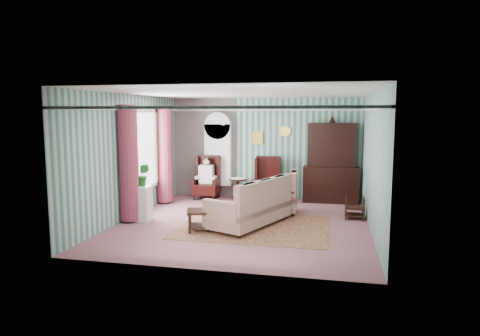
% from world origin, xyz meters
% --- Properties ---
extents(floor, '(6.00, 6.00, 0.00)m').
position_xyz_m(floor, '(0.00, 0.00, 0.00)').
color(floor, '#95565A').
rests_on(floor, ground).
extents(room_shell, '(5.53, 6.02, 2.91)m').
position_xyz_m(room_shell, '(-0.62, 0.18, 2.01)').
color(room_shell, '#3C6E63').
rests_on(room_shell, ground).
extents(bookcase, '(0.80, 0.28, 2.24)m').
position_xyz_m(bookcase, '(-1.35, 2.84, 1.12)').
color(bookcase, silver).
rests_on(bookcase, floor).
extents(dresser_hutch, '(1.50, 0.56, 2.36)m').
position_xyz_m(dresser_hutch, '(1.90, 2.72, 1.18)').
color(dresser_hutch, black).
rests_on(dresser_hutch, floor).
extents(wingback_left, '(0.76, 0.80, 1.25)m').
position_xyz_m(wingback_left, '(-1.60, 2.45, 0.62)').
color(wingback_left, black).
rests_on(wingback_left, floor).
extents(wingback_right, '(0.76, 0.80, 1.25)m').
position_xyz_m(wingback_right, '(0.15, 2.45, 0.62)').
color(wingback_right, black).
rests_on(wingback_right, floor).
extents(seated_woman, '(0.44, 0.40, 1.18)m').
position_xyz_m(seated_woman, '(-1.60, 2.45, 0.59)').
color(seated_woman, silver).
rests_on(seated_woman, floor).
extents(round_side_table, '(0.50, 0.50, 0.60)m').
position_xyz_m(round_side_table, '(-0.70, 2.60, 0.30)').
color(round_side_table, black).
rests_on(round_side_table, floor).
extents(nest_table, '(0.45, 0.38, 0.54)m').
position_xyz_m(nest_table, '(2.47, 0.90, 0.27)').
color(nest_table, black).
rests_on(nest_table, floor).
extents(plant_stand, '(0.55, 0.35, 0.80)m').
position_xyz_m(plant_stand, '(-2.40, -0.30, 0.40)').
color(plant_stand, white).
rests_on(plant_stand, floor).
extents(rug, '(3.20, 2.60, 0.01)m').
position_xyz_m(rug, '(0.30, -0.30, 0.01)').
color(rug, '#541C21').
rests_on(rug, floor).
extents(sofa, '(1.73, 2.36, 0.97)m').
position_xyz_m(sofa, '(0.17, -0.20, 0.48)').
color(sofa, beige).
rests_on(sofa, floor).
extents(floral_armchair, '(0.83, 0.91, 0.93)m').
position_xyz_m(floral_armchair, '(0.70, 1.09, 0.47)').
color(floral_armchair, beige).
rests_on(floral_armchair, floor).
extents(coffee_table, '(1.06, 0.81, 0.45)m').
position_xyz_m(coffee_table, '(-0.56, -0.79, 0.23)').
color(coffee_table, black).
rests_on(coffee_table, floor).
extents(potted_plant_a, '(0.40, 0.36, 0.41)m').
position_xyz_m(potted_plant_a, '(-2.49, -0.36, 1.01)').
color(potted_plant_a, '#234F18').
rests_on(potted_plant_a, plant_stand).
extents(potted_plant_b, '(0.32, 0.28, 0.52)m').
position_xyz_m(potted_plant_b, '(-2.30, -0.23, 1.06)').
color(potted_plant_b, '#1C581B').
rests_on(potted_plant_b, plant_stand).
extents(potted_plant_c, '(0.27, 0.27, 0.38)m').
position_xyz_m(potted_plant_c, '(-2.53, -0.27, 0.99)').
color(potted_plant_c, '#1A531E').
rests_on(potted_plant_c, plant_stand).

